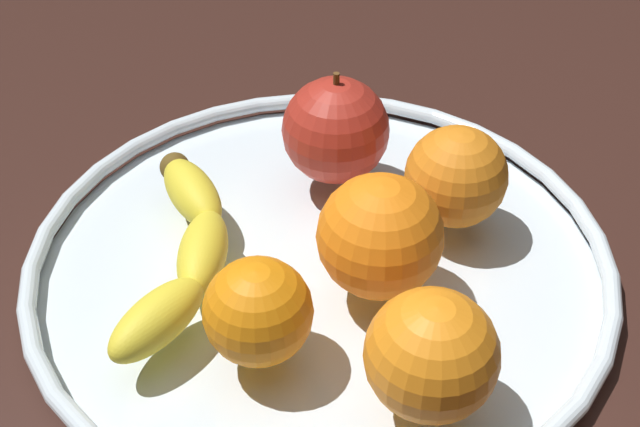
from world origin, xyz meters
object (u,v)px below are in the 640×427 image
Objects in this scene: apple at (336,130)px; orange_center at (380,236)px; banana at (185,247)px; orange_front_left at (432,355)px; orange_back_left at (258,312)px; orange_front_right at (456,177)px; fruit_bowl at (320,258)px.

apple is 11.65cm from orange_center.
banana is 2.26× the size of apple.
orange_back_left is at bearing 53.28° from orange_front_left.
banana is at bearing 66.66° from orange_center.
orange_front_right is at bearing -61.98° from orange_back_left.
apple is at bearing -41.64° from banana.
orange_front_right is 15.96cm from orange_front_left.
fruit_bowl is 5.01× the size of orange_center.
orange_center is at bearing 124.30° from orange_front_right.
orange_back_left reaches higher than banana.
orange_front_right reaches higher than orange_back_left.
orange_center is at bearing -147.23° from fruit_bowl.
orange_front_left reaches higher than orange_back_left.
orange_front_left is at bearing -170.30° from fruit_bowl.
banana is 2.76× the size of orange_front_right.
banana is 2.45× the size of orange_center.
orange_center is (-11.63, 0.65, 0.07)cm from apple.
fruit_bowl is 5.66× the size of orange_front_right.
orange_center is at bearing -1.97° from orange_front_left.
apple is 17.54cm from orange_back_left.
orange_center reaches higher than banana.
banana reaches higher than fruit_bowl.
apple is 1.16× the size of orange_front_left.
orange_front_right is 17.41cm from orange_back_left.
orange_front_left is at bearing 152.67° from orange_front_right.
orange_front_left is (-21.03, 0.97, -0.20)cm from apple.
banana is 8.99cm from orange_back_left.
orange_front_left is at bearing -126.72° from orange_back_left.
fruit_bowl is 6.82cm from orange_center.
fruit_bowl is at bearing 94.12° from orange_front_right.
apple is 1.22× the size of orange_front_right.
apple is at bearing -23.48° from fruit_bowl.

